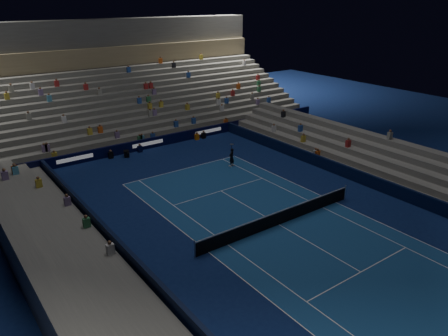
% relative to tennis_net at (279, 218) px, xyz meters
% --- Properties ---
extents(ground, '(90.00, 90.00, 0.00)m').
position_rel_tennis_net_xyz_m(ground, '(0.00, 0.00, -0.50)').
color(ground, '#0D1C4E').
rests_on(ground, ground).
extents(court_surface, '(10.97, 23.77, 0.01)m').
position_rel_tennis_net_xyz_m(court_surface, '(0.00, 0.00, -0.50)').
color(court_surface, navy).
rests_on(court_surface, ground).
extents(sponsor_barrier_far, '(44.00, 0.25, 1.00)m').
position_rel_tennis_net_xyz_m(sponsor_barrier_far, '(0.00, 18.50, -0.00)').
color(sponsor_barrier_far, black).
rests_on(sponsor_barrier_far, ground).
extents(sponsor_barrier_east, '(0.25, 37.00, 1.00)m').
position_rel_tennis_net_xyz_m(sponsor_barrier_east, '(9.70, 0.00, -0.00)').
color(sponsor_barrier_east, black).
rests_on(sponsor_barrier_east, ground).
extents(sponsor_barrier_west, '(0.25, 37.00, 1.00)m').
position_rel_tennis_net_xyz_m(sponsor_barrier_west, '(-9.70, 0.00, -0.00)').
color(sponsor_barrier_west, black).
rests_on(sponsor_barrier_west, ground).
extents(grandstand_main, '(44.00, 15.20, 11.20)m').
position_rel_tennis_net_xyz_m(grandstand_main, '(0.00, 27.90, 2.87)').
color(grandstand_main, slate).
rests_on(grandstand_main, ground).
extents(grandstand_east, '(5.00, 37.00, 2.50)m').
position_rel_tennis_net_xyz_m(grandstand_east, '(13.17, 0.00, 0.41)').
color(grandstand_east, gray).
rests_on(grandstand_east, ground).
extents(grandstand_west, '(5.00, 37.00, 2.50)m').
position_rel_tennis_net_xyz_m(grandstand_west, '(-13.17, 0.00, 0.41)').
color(grandstand_west, slate).
rests_on(grandstand_west, ground).
extents(tennis_net, '(12.90, 0.10, 1.10)m').
position_rel_tennis_net_xyz_m(tennis_net, '(0.00, 0.00, 0.00)').
color(tennis_net, '#B2B2B7').
rests_on(tennis_net, ground).
extents(tennis_player, '(0.69, 0.56, 1.62)m').
position_rel_tennis_net_xyz_m(tennis_player, '(3.74, 10.03, 0.31)').
color(tennis_player, black).
rests_on(tennis_player, ground).
extents(broadcast_camera, '(0.60, 0.97, 0.60)m').
position_rel_tennis_net_xyz_m(broadcast_camera, '(-2.60, 17.52, -0.19)').
color(broadcast_camera, black).
rests_on(broadcast_camera, ground).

